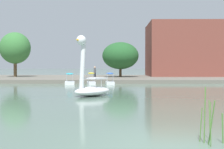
# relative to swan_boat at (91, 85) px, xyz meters

# --- Properties ---
(ground_plane) EXTENTS (539.73, 539.73, 0.00)m
(ground_plane) POSITION_rel_swan_boat_xyz_m (3.26, -13.38, -0.81)
(ground_plane) COLOR #567060
(shore_bank_far) EXTENTS (149.92, 21.82, 0.47)m
(shore_bank_far) POSITION_rel_swan_boat_xyz_m (3.26, 26.24, -0.57)
(shore_bank_far) COLOR #6B665B
(shore_bank_far) RESTS_ON ground_plane
(swan_boat) EXTENTS (3.42, 3.72, 4.33)m
(swan_boat) POSITION_rel_swan_boat_xyz_m (0.00, 0.00, 0.00)
(swan_boat) COLOR white
(swan_boat) RESTS_ON ground_plane
(pedal_boat_blue) EXTENTS (1.16, 1.97, 1.41)m
(pedal_boat_blue) POSITION_rel_swan_boat_xyz_m (1.12, 13.73, -0.38)
(pedal_boat_blue) COLOR white
(pedal_boat_blue) RESTS_ON ground_plane
(pedal_boat_yellow) EXTENTS (1.19, 1.88, 1.43)m
(pedal_boat_yellow) POSITION_rel_swan_boat_xyz_m (-1.08, 13.71, -0.41)
(pedal_boat_yellow) COLOR white
(pedal_boat_yellow) RESTS_ON ground_plane
(pedal_boat_cyan) EXTENTS (1.35, 2.03, 1.36)m
(pedal_boat_cyan) POSITION_rel_swan_boat_xyz_m (-3.62, 13.68, -0.40)
(pedal_boat_cyan) COLOR white
(pedal_boat_cyan) RESTS_ON ground_plane
(tree_sapling_by_fence) EXTENTS (7.29, 7.41, 7.15)m
(tree_sapling_by_fence) POSITION_rel_swan_boat_xyz_m (-14.40, 26.61, 4.27)
(tree_sapling_by_fence) COLOR brown
(tree_sapling_by_fence) RESTS_ON shore_bank_far
(tree_broadleaf_behind_dock) EXTENTS (7.96, 7.91, 5.51)m
(tree_broadleaf_behind_dock) POSITION_rel_swan_boat_xyz_m (2.56, 26.02, 3.02)
(tree_broadleaf_behind_dock) COLOR #4C3823
(tree_broadleaf_behind_dock) RESTS_ON shore_bank_far
(person_on_path) EXTENTS (0.28, 0.27, 1.67)m
(person_on_path) POSITION_rel_swan_boat_xyz_m (-0.85, 16.45, 0.57)
(person_on_path) COLOR black
(person_on_path) RESTS_ON shore_bank_far
(apartment_block) EXTENTS (14.21, 10.63, 9.14)m
(apartment_block) POSITION_rel_swan_boat_xyz_m (14.60, 31.28, 4.23)
(apartment_block) COLOR brown
(apartment_block) RESTS_ON shore_bank_far
(reed_clump_foreground) EXTENTS (1.30, 0.93, 1.58)m
(reed_clump_foreground) POSITION_rel_swan_boat_xyz_m (4.69, -13.41, -0.23)
(reed_clump_foreground) COLOR #4C7F33
(reed_clump_foreground) RESTS_ON ground_plane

